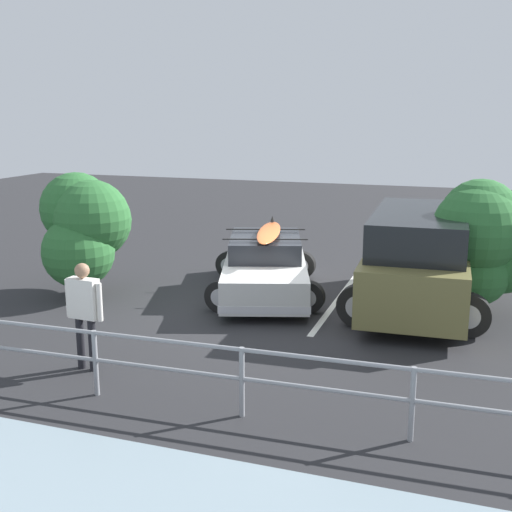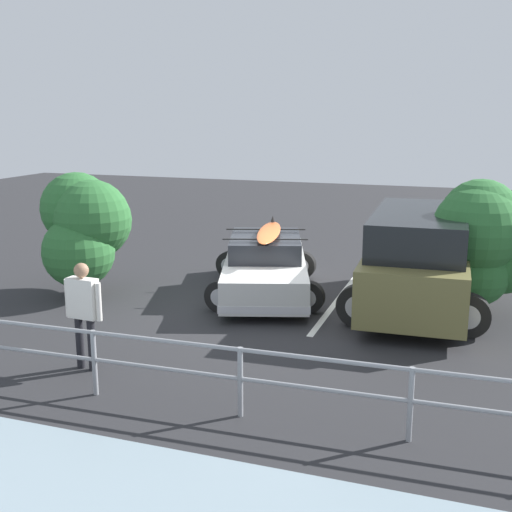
# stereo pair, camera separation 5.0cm
# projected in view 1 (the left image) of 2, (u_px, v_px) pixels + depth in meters

# --- Properties ---
(ground_plane) EXTENTS (44.00, 44.00, 0.02)m
(ground_plane) POSITION_uv_depth(u_px,v_px,m) (272.00, 306.00, 12.85)
(ground_plane) COLOR #28282B
(ground_plane) RESTS_ON ground
(parking_stripe) EXTENTS (0.12, 4.59, 0.00)m
(parking_stripe) POSITION_uv_depth(u_px,v_px,m) (337.00, 300.00, 13.19)
(parking_stripe) COLOR silver
(parking_stripe) RESTS_ON ground
(sedan_car) EXTENTS (3.03, 4.54, 1.50)m
(sedan_car) POSITION_uv_depth(u_px,v_px,m) (265.00, 266.00, 13.58)
(sedan_car) COLOR silver
(sedan_car) RESTS_ON ground
(suv_car) EXTENTS (2.76, 4.91, 1.94)m
(suv_car) POSITION_uv_depth(u_px,v_px,m) (418.00, 259.00, 12.45)
(suv_car) COLOR brown
(suv_car) RESTS_ON ground
(person_bystander) EXTENTS (0.64, 0.22, 1.64)m
(person_bystander) POSITION_uv_depth(u_px,v_px,m) (84.00, 306.00, 9.47)
(person_bystander) COLOR black
(person_bystander) RESTS_ON ground
(railing_fence) EXTENTS (10.57, 0.34, 0.93)m
(railing_fence) POSITION_uv_depth(u_px,v_px,m) (166.00, 360.00, 8.36)
(railing_fence) COLOR gray
(railing_fence) RESTS_ON ground
(bush_near_left) EXTENTS (2.01, 2.24, 2.56)m
(bush_near_left) POSITION_uv_depth(u_px,v_px,m) (87.00, 223.00, 13.37)
(bush_near_left) COLOR brown
(bush_near_left) RESTS_ON ground
(bush_near_right) EXTENTS (2.19, 1.86, 2.61)m
(bush_near_right) POSITION_uv_depth(u_px,v_px,m) (487.00, 239.00, 11.81)
(bush_near_right) COLOR brown
(bush_near_right) RESTS_ON ground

